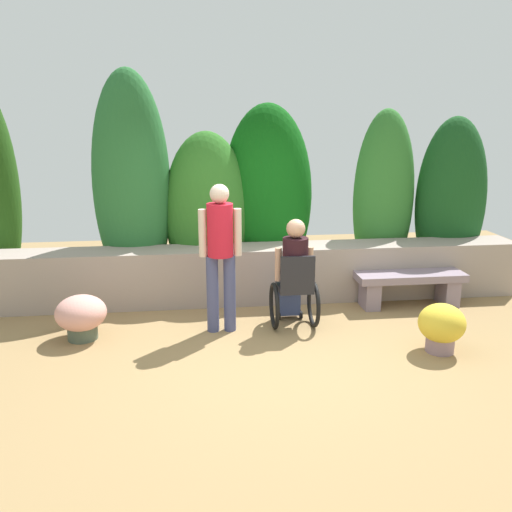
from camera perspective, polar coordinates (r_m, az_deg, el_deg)
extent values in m
plane|color=olive|center=(5.83, 1.81, -10.30)|extent=(11.46, 11.46, 0.00)
cube|color=gray|center=(7.31, -0.21, -1.89)|extent=(7.41, 0.58, 0.76)
ellipsoid|color=#286830|center=(7.55, -13.20, 7.38)|extent=(1.06, 0.74, 3.10)
ellipsoid|color=#2D6C22|center=(7.61, -5.26, 4.63)|extent=(1.20, 0.84, 2.28)
ellipsoid|color=#0E5311|center=(7.81, 1.22, 6.37)|extent=(1.31, 0.92, 2.67)
ellipsoid|color=#30742C|center=(8.17, 13.51, 6.07)|extent=(0.91, 0.64, 2.59)
ellipsoid|color=#17491C|center=(8.49, 20.17, 5.53)|extent=(1.06, 0.75, 2.48)
cube|color=gray|center=(7.23, 12.11, -4.06)|extent=(0.20, 0.35, 0.36)
cube|color=gray|center=(7.65, 19.89, -3.59)|extent=(0.20, 0.35, 0.36)
cube|color=gray|center=(7.35, 16.24, -2.13)|extent=(1.45, 0.41, 0.10)
cube|color=black|center=(6.34, 4.14, -3.39)|extent=(0.40, 0.40, 0.06)
cube|color=black|center=(6.10, 4.50, -1.86)|extent=(0.40, 0.04, 0.40)
cube|color=black|center=(6.77, 3.56, -5.78)|extent=(0.28, 0.12, 0.03)
torus|color=black|center=(6.37, 1.97, -5.36)|extent=(0.05, 0.56, 0.56)
torus|color=black|center=(6.46, 6.20, -5.16)|extent=(0.05, 0.56, 0.56)
cylinder|color=black|center=(6.70, 2.48, -6.44)|extent=(0.03, 0.10, 0.10)
cylinder|color=black|center=(6.75, 4.84, -6.32)|extent=(0.03, 0.10, 0.10)
cube|color=navy|center=(6.40, 3.99, -2.18)|extent=(0.30, 0.40, 0.16)
cube|color=navy|center=(6.69, 3.61, -4.51)|extent=(0.26, 0.14, 0.43)
cylinder|color=black|center=(6.22, 4.23, -0.29)|extent=(0.30, 0.30, 0.50)
cylinder|color=tan|center=(6.26, 2.41, -0.91)|extent=(0.08, 0.08, 0.40)
cylinder|color=tan|center=(6.33, 5.80, -0.80)|extent=(0.08, 0.08, 0.40)
sphere|color=tan|center=(6.13, 4.30, 2.96)|extent=(0.22, 0.22, 0.22)
cylinder|color=#444972|center=(6.24, -4.68, -4.10)|extent=(0.14, 0.14, 0.92)
cylinder|color=#444972|center=(6.25, -2.84, -4.03)|extent=(0.14, 0.14, 0.92)
cylinder|color=red|center=(6.04, -3.88, 2.80)|extent=(0.30, 0.30, 0.61)
cylinder|color=beige|center=(6.04, -5.77, 2.46)|extent=(0.09, 0.09, 0.55)
cylinder|color=beige|center=(6.06, -1.99, 2.57)|extent=(0.09, 0.09, 0.55)
sphere|color=beige|center=(5.97, -3.95, 6.68)|extent=(0.22, 0.22, 0.22)
cylinder|color=#475544|center=(6.44, -18.14, -7.59)|extent=(0.33, 0.33, 0.21)
ellipsoid|color=#3C6A2E|center=(6.38, -18.25, -6.32)|extent=(0.37, 0.37, 0.14)
ellipsoid|color=#D8968A|center=(6.36, -18.29, -5.82)|extent=(0.57, 0.57, 0.40)
cylinder|color=gray|center=(6.14, 19.16, -8.73)|extent=(0.30, 0.30, 0.21)
ellipsoid|color=#134B14|center=(6.08, 19.28, -7.36)|extent=(0.33, 0.33, 0.15)
ellipsoid|color=gold|center=(6.06, 19.33, -6.81)|extent=(0.50, 0.50, 0.42)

